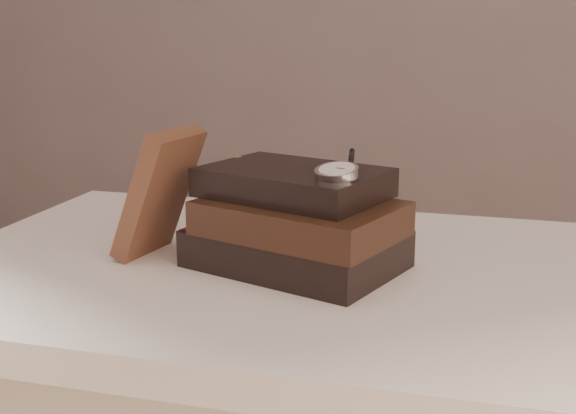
# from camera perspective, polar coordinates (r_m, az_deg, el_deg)

# --- Properties ---
(table) EXTENTS (1.00, 0.60, 0.75)m
(table) POSITION_cam_1_polar(r_m,az_deg,el_deg) (0.97, 3.14, -9.70)
(table) COLOR white
(table) RESTS_ON ground
(book_stack) EXTENTS (0.28, 0.24, 0.12)m
(book_stack) POSITION_cam_1_polar(r_m,az_deg,el_deg) (0.91, 0.67, -1.17)
(book_stack) COLOR black
(book_stack) RESTS_ON table
(journal) EXTENTS (0.10, 0.12, 0.17)m
(journal) POSITION_cam_1_polar(r_m,az_deg,el_deg) (0.97, -9.74, 1.05)
(journal) COLOR #46271A
(journal) RESTS_ON table
(pocket_watch) EXTENTS (0.06, 0.16, 0.02)m
(pocket_watch) POSITION_cam_1_polar(r_m,az_deg,el_deg) (0.86, 3.81, 2.77)
(pocket_watch) COLOR silver
(pocket_watch) RESTS_ON book_stack
(eyeglasses) EXTENTS (0.13, 0.14, 0.05)m
(eyeglasses) POSITION_cam_1_polar(r_m,az_deg,el_deg) (1.03, -0.82, 1.21)
(eyeglasses) COLOR silver
(eyeglasses) RESTS_ON book_stack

